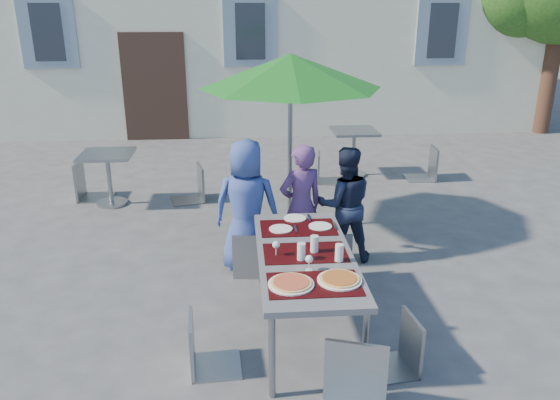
{
  "coord_description": "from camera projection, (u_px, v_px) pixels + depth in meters",
  "views": [
    {
      "loc": [
        -0.31,
        -4.11,
        2.75
      ],
      "look_at": [
        0.09,
        0.97,
        0.91
      ],
      "focal_mm": 35.0,
      "sensor_mm": 36.0,
      "label": 1
    }
  ],
  "objects": [
    {
      "name": "ground",
      "position": [
        278.0,
        334.0,
        4.81
      ],
      "size": [
        90.0,
        90.0,
        0.0
      ],
      "primitive_type": "plane",
      "color": "#444446",
      "rests_on": "ground"
    },
    {
      "name": "dining_table",
      "position": [
        305.0,
        259.0,
        4.65
      ],
      "size": [
        0.8,
        1.85,
        0.76
      ],
      "color": "#46464B",
      "rests_on": "ground"
    },
    {
      "name": "pizza_near_left",
      "position": [
        291.0,
        283.0,
        4.1
      ],
      "size": [
        0.35,
        0.35,
        0.03
      ],
      "color": "white",
      "rests_on": "dining_table"
    },
    {
      "name": "pizza_near_right",
      "position": [
        339.0,
        279.0,
        4.16
      ],
      "size": [
        0.34,
        0.34,
        0.03
      ],
      "color": "white",
      "rests_on": "dining_table"
    },
    {
      "name": "glassware",
      "position": [
        313.0,
        250.0,
        4.5
      ],
      "size": [
        0.58,
        0.4,
        0.15
      ],
      "color": "silver",
      "rests_on": "dining_table"
    },
    {
      "name": "place_settings",
      "position": [
        299.0,
        224.0,
        5.21
      ],
      "size": [
        0.64,
        0.48,
        0.01
      ],
      "color": "white",
      "rests_on": "dining_table"
    },
    {
      "name": "child_0",
      "position": [
        247.0,
        207.0,
        5.77
      ],
      "size": [
        0.78,
        0.59,
        1.45
      ],
      "primitive_type": "imported",
      "rotation": [
        0.0,
        0.0,
        2.94
      ],
      "color": "#364B96",
      "rests_on": "ground"
    },
    {
      "name": "child_1",
      "position": [
        301.0,
        206.0,
        5.88
      ],
      "size": [
        0.58,
        0.48,
        1.38
      ],
      "primitive_type": "imported",
      "rotation": [
        0.0,
        0.0,
        3.48
      ],
      "color": "#5E3872",
      "rests_on": "ground"
    },
    {
      "name": "child_2",
      "position": [
        344.0,
        204.0,
        6.02
      ],
      "size": [
        0.64,
        0.38,
        1.31
      ],
      "primitive_type": "imported",
      "rotation": [
        0.0,
        0.0,
        3.13
      ],
      "color": "#1A223B",
      "rests_on": "ground"
    },
    {
      "name": "chair_0",
      "position": [
        253.0,
        227.0,
        5.68
      ],
      "size": [
        0.46,
        0.46,
        0.95
      ],
      "color": "gray",
      "rests_on": "ground"
    },
    {
      "name": "chair_1",
      "position": [
        314.0,
        224.0,
        5.63
      ],
      "size": [
        0.6,
        0.6,
        1.02
      ],
      "color": "#94999F",
      "rests_on": "ground"
    },
    {
      "name": "chair_2",
      "position": [
        330.0,
        227.0,
        5.65
      ],
      "size": [
        0.48,
        0.48,
        0.96
      ],
      "color": "gray",
      "rests_on": "ground"
    },
    {
      "name": "chair_3",
      "position": [
        202.0,
        313.0,
        4.19
      ],
      "size": [
        0.42,
        0.41,
        0.88
      ],
      "color": "#93999F",
      "rests_on": "ground"
    },
    {
      "name": "chair_4",
      "position": [
        403.0,
        314.0,
        4.2
      ],
      "size": [
        0.43,
        0.43,
        0.85
      ],
      "color": "gray",
      "rests_on": "ground"
    },
    {
      "name": "chair_5",
      "position": [
        356.0,
        344.0,
        3.65
      ],
      "size": [
        0.57,
        0.57,
        1.02
      ],
      "color": "#939A9E",
      "rests_on": "ground"
    },
    {
      "name": "patio_umbrella",
      "position": [
        290.0,
        73.0,
        6.41
      ],
      "size": [
        2.19,
        2.19,
        2.2
      ],
      "color": "#A1A3A9",
      "rests_on": "ground"
    },
    {
      "name": "cafe_table_0",
      "position": [
        108.0,
        169.0,
        7.74
      ],
      "size": [
        0.71,
        0.71,
        0.77
      ],
      "color": "#A1A3A9",
      "rests_on": "ground"
    },
    {
      "name": "bg_chair_l_0",
      "position": [
        84.0,
        158.0,
        7.94
      ],
      "size": [
        0.48,
        0.47,
        1.06
      ],
      "color": "gray",
      "rests_on": "ground"
    },
    {
      "name": "bg_chair_r_0",
      "position": [
        193.0,
        162.0,
        7.89
      ],
      "size": [
        0.53,
        0.53,
        0.99
      ],
      "color": "gray",
      "rests_on": "ground"
    },
    {
      "name": "cafe_table_1",
      "position": [
        354.0,
        144.0,
        9.05
      ],
      "size": [
        0.73,
        0.73,
        0.78
      ],
      "color": "#A1A3A9",
      "rests_on": "ground"
    },
    {
      "name": "bg_chair_l_1",
      "position": [
        325.0,
        151.0,
        8.73
      ],
      "size": [
        0.46,
        0.45,
        0.89
      ],
      "color": "gray",
      "rests_on": "ground"
    },
    {
      "name": "bg_chair_r_1",
      "position": [
        429.0,
        144.0,
        8.86
      ],
      "size": [
        0.49,
        0.48,
        1.01
      ],
      "color": "gray",
      "rests_on": "ground"
    }
  ]
}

